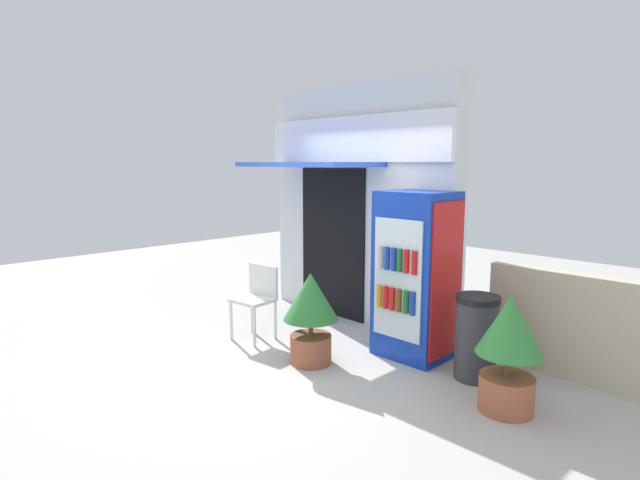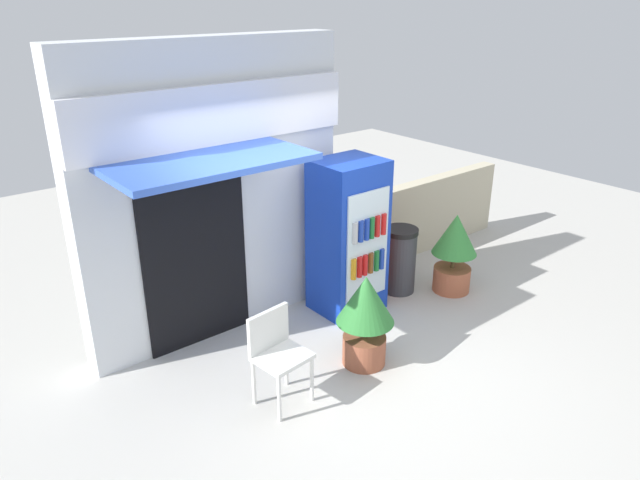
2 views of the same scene
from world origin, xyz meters
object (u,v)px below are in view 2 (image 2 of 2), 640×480
Objects in this scene: potted_plant_near_shop at (365,313)px; plastic_chair at (277,349)px; drink_cooler at (349,237)px; trash_bin at (400,260)px; potted_plant_curbside at (454,248)px.

plastic_chair is at bearing 175.53° from potted_plant_near_shop.
drink_cooler reaches higher than trash_bin.
potted_plant_near_shop reaches higher than trash_bin.
trash_bin is (2.42, 0.80, -0.12)m from plastic_chair.
potted_plant_near_shop is 1.16× the size of trash_bin.
potted_plant_near_shop is at bearing -147.97° from trash_bin.
drink_cooler reaches higher than potted_plant_near_shop.
plastic_chair is (-1.64, -0.89, -0.36)m from drink_cooler.
trash_bin is (1.41, 0.88, -0.15)m from potted_plant_near_shop.
drink_cooler reaches higher than plastic_chair.
plastic_chair is 1.01m from potted_plant_near_shop.
potted_plant_curbside is (1.30, -0.50, -0.32)m from drink_cooler.
trash_bin is at bearing -6.13° from drink_cooler.
plastic_chair is 0.87× the size of potted_plant_curbside.
trash_bin is at bearing 32.03° from potted_plant_near_shop.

